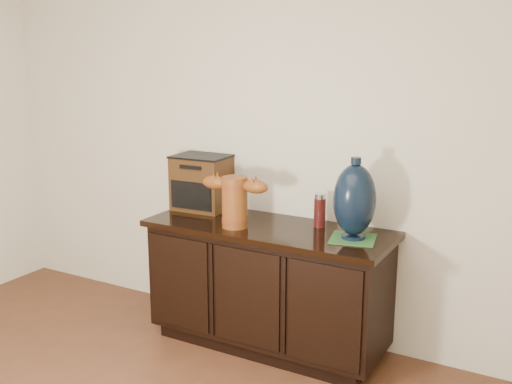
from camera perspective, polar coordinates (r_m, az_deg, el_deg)
The scene contains 6 objects.
sideboard at distance 3.61m, azimuth 1.16°, elevation -8.87°, with size 1.46×0.56×0.75m.
terracotta_vessel at distance 3.43m, azimuth -2.04°, elevation -0.67°, with size 0.42×0.16×0.30m.
tv_radio at distance 3.84m, azimuth -5.14°, elevation 0.93°, with size 0.36×0.30×0.35m.
green_mat at distance 3.29m, azimuth 9.22°, elevation -4.41°, with size 0.24×0.24×0.01m, color #2E602B.
lamp_base at distance 3.23m, azimuth 9.36°, elevation -0.79°, with size 0.27×0.27×0.44m.
spray_can at distance 3.47m, azimuth 6.10°, elevation -1.77°, with size 0.07×0.07×0.20m.
Camera 1 is at (1.57, -0.73, 1.75)m, focal length 42.00 mm.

